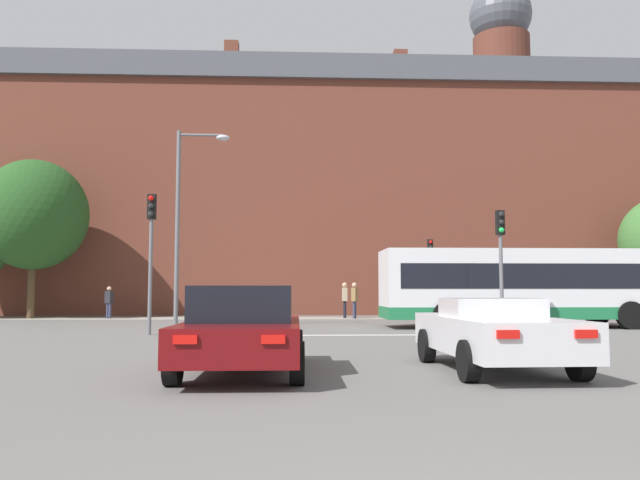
# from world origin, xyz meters

# --- Properties ---
(stop_line_strip) EXTENTS (8.52, 0.30, 0.01)m
(stop_line_strip) POSITION_xyz_m (0.00, 17.03, 0.00)
(stop_line_strip) COLOR silver
(stop_line_strip) RESTS_ON ground_plane
(far_pavement) EXTENTS (69.47, 2.50, 0.01)m
(far_pavement) POSITION_xyz_m (0.00, 29.02, 0.01)
(far_pavement) COLOR gray
(far_pavement) RESTS_ON ground_plane
(brick_civic_building) EXTENTS (47.05, 14.15, 22.88)m
(brick_civic_building) POSITION_xyz_m (0.67, 39.45, 7.75)
(brick_civic_building) COLOR brown
(brick_civic_building) RESTS_ON ground_plane
(car_saloon_left) EXTENTS (2.04, 4.46, 1.46)m
(car_saloon_left) POSITION_xyz_m (-1.99, 8.16, 0.74)
(car_saloon_left) COLOR #600C0F
(car_saloon_left) RESTS_ON ground_plane
(car_roadster_right) EXTENTS (2.02, 4.36, 1.25)m
(car_roadster_right) POSITION_xyz_m (2.32, 8.32, 0.66)
(car_roadster_right) COLOR silver
(car_roadster_right) RESTS_ON ground_plane
(bus_crossing_lead) EXTENTS (10.78, 2.75, 2.90)m
(bus_crossing_lead) POSITION_xyz_m (7.61, 20.74, 1.55)
(bus_crossing_lead) COLOR silver
(bus_crossing_lead) RESTS_ON ground_plane
(traffic_light_near_right) EXTENTS (0.26, 0.31, 3.99)m
(traffic_light_near_right) POSITION_xyz_m (5.59, 17.44, 2.69)
(traffic_light_near_right) COLOR slate
(traffic_light_near_right) RESTS_ON ground_plane
(traffic_light_far_right) EXTENTS (0.26, 0.31, 3.97)m
(traffic_light_far_right) POSITION_xyz_m (5.80, 28.67, 2.68)
(traffic_light_far_right) COLOR slate
(traffic_light_far_right) RESTS_ON ground_plane
(traffic_light_near_left) EXTENTS (0.26, 0.31, 4.44)m
(traffic_light_near_left) POSITION_xyz_m (-5.64, 17.41, 2.97)
(traffic_light_near_left) COLOR slate
(traffic_light_near_left) RESTS_ON ground_plane
(street_lamp_junction) EXTENTS (1.96, 0.36, 7.31)m
(street_lamp_junction) POSITION_xyz_m (-5.08, 20.56, 4.44)
(street_lamp_junction) COLOR slate
(street_lamp_junction) RESTS_ON ground_plane
(pedestrian_waiting) EXTENTS (0.36, 0.45, 1.78)m
(pedestrian_waiting) POSITION_xyz_m (1.92, 28.46, 1.05)
(pedestrian_waiting) COLOR #333851
(pedestrian_waiting) RESTS_ON ground_plane
(pedestrian_walking_east) EXTENTS (0.45, 0.40, 1.59)m
(pedestrian_walking_east) POSITION_xyz_m (-10.24, 29.00, 0.92)
(pedestrian_walking_east) COLOR #333851
(pedestrian_walking_east) RESTS_ON ground_plane
(pedestrian_walking_west) EXTENTS (0.26, 0.41, 1.79)m
(pedestrian_walking_west) POSITION_xyz_m (1.48, 29.00, 1.06)
(pedestrian_walking_west) COLOR black
(pedestrian_walking_west) RESTS_ON ground_plane
(tree_kerbside) EXTENTS (5.29, 5.29, 7.98)m
(tree_kerbside) POSITION_xyz_m (-14.18, 29.34, 5.19)
(tree_kerbside) COLOR #4C3823
(tree_kerbside) RESTS_ON ground_plane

